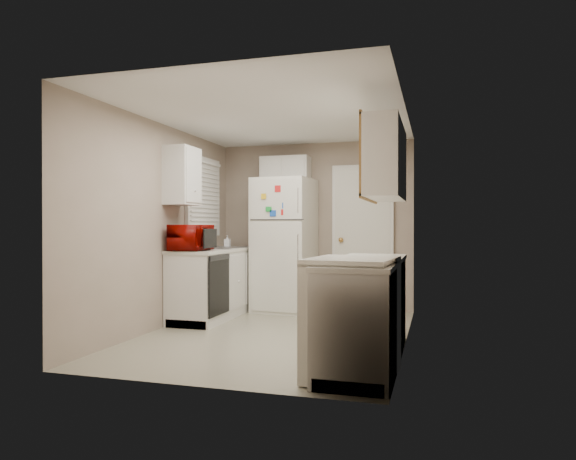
# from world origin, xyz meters

# --- Properties ---
(floor) EXTENTS (3.80, 3.80, 0.00)m
(floor) POSITION_xyz_m (0.00, 0.00, 0.00)
(floor) COLOR #AAA48B
(floor) RESTS_ON ground
(ceiling) EXTENTS (3.80, 3.80, 0.00)m
(ceiling) POSITION_xyz_m (0.00, 0.00, 2.40)
(ceiling) COLOR white
(ceiling) RESTS_ON floor
(wall_left) EXTENTS (3.80, 3.80, 0.00)m
(wall_left) POSITION_xyz_m (-1.40, 0.00, 1.20)
(wall_left) COLOR gray
(wall_left) RESTS_ON floor
(wall_right) EXTENTS (3.80, 3.80, 0.00)m
(wall_right) POSITION_xyz_m (1.40, 0.00, 1.20)
(wall_right) COLOR gray
(wall_right) RESTS_ON floor
(wall_back) EXTENTS (2.80, 2.80, 0.00)m
(wall_back) POSITION_xyz_m (0.00, 1.90, 1.20)
(wall_back) COLOR gray
(wall_back) RESTS_ON floor
(wall_front) EXTENTS (2.80, 2.80, 0.00)m
(wall_front) POSITION_xyz_m (0.00, -1.90, 1.20)
(wall_front) COLOR gray
(wall_front) RESTS_ON floor
(left_counter) EXTENTS (0.60, 1.80, 0.90)m
(left_counter) POSITION_xyz_m (-1.10, 0.90, 0.45)
(left_counter) COLOR silver
(left_counter) RESTS_ON floor
(dishwasher) EXTENTS (0.03, 0.58, 0.72)m
(dishwasher) POSITION_xyz_m (-0.81, 0.30, 0.49)
(dishwasher) COLOR black
(dishwasher) RESTS_ON floor
(sink) EXTENTS (0.54, 0.74, 0.16)m
(sink) POSITION_xyz_m (-1.10, 1.05, 0.86)
(sink) COLOR gray
(sink) RESTS_ON left_counter
(microwave) EXTENTS (0.59, 0.36, 0.38)m
(microwave) POSITION_xyz_m (-1.15, 0.26, 1.05)
(microwave) COLOR #7D0601
(microwave) RESTS_ON left_counter
(soap_bottle) EXTENTS (0.08, 0.08, 0.17)m
(soap_bottle) POSITION_xyz_m (-1.14, 1.35, 1.00)
(soap_bottle) COLOR beige
(soap_bottle) RESTS_ON left_counter
(window_blinds) EXTENTS (0.10, 0.98, 1.08)m
(window_blinds) POSITION_xyz_m (-1.36, 1.05, 1.60)
(window_blinds) COLOR silver
(window_blinds) RESTS_ON wall_left
(upper_cabinet_left) EXTENTS (0.30, 0.45, 0.70)m
(upper_cabinet_left) POSITION_xyz_m (-1.25, 0.22, 1.80)
(upper_cabinet_left) COLOR silver
(upper_cabinet_left) RESTS_ON wall_left
(refrigerator) EXTENTS (0.82, 0.80, 1.86)m
(refrigerator) POSITION_xyz_m (-0.35, 1.55, 0.93)
(refrigerator) COLOR silver
(refrigerator) RESTS_ON floor
(cabinet_over_fridge) EXTENTS (0.70, 0.30, 0.40)m
(cabinet_over_fridge) POSITION_xyz_m (-0.40, 1.75, 2.00)
(cabinet_over_fridge) COLOR silver
(cabinet_over_fridge) RESTS_ON wall_back
(interior_door) EXTENTS (0.86, 0.06, 2.08)m
(interior_door) POSITION_xyz_m (0.70, 1.86, 1.02)
(interior_door) COLOR silver
(interior_door) RESTS_ON floor
(right_counter) EXTENTS (0.60, 2.00, 0.90)m
(right_counter) POSITION_xyz_m (1.10, -0.80, 0.45)
(right_counter) COLOR silver
(right_counter) RESTS_ON floor
(stove) EXTENTS (0.71, 0.84, 0.96)m
(stove) POSITION_xyz_m (1.07, -1.35, 0.48)
(stove) COLOR silver
(stove) RESTS_ON floor
(upper_cabinet_right) EXTENTS (0.30, 1.20, 0.70)m
(upper_cabinet_right) POSITION_xyz_m (1.25, -0.50, 1.80)
(upper_cabinet_right) COLOR silver
(upper_cabinet_right) RESTS_ON wall_right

